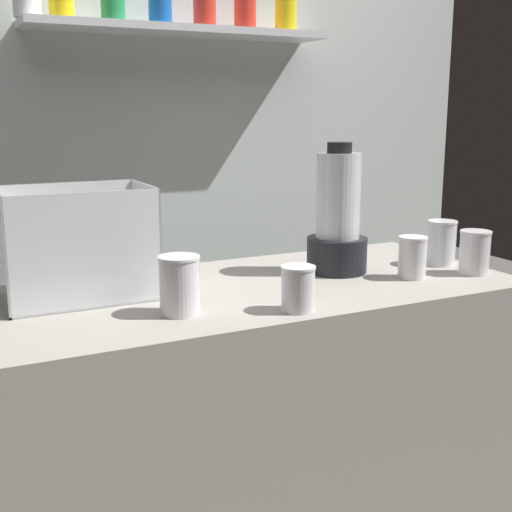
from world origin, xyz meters
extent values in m
cube|color=#9E998E|center=(0.00, 0.00, 0.45)|extent=(1.40, 0.64, 0.90)
cube|color=silver|center=(0.00, 0.77, 1.25)|extent=(2.60, 0.04, 2.50)
cube|color=silver|center=(0.05, 0.65, 1.61)|extent=(1.03, 0.20, 0.02)
cylinder|color=yellow|center=(-0.34, 0.65, 1.68)|extent=(0.08, 0.08, 0.11)
cylinder|color=#268C4C|center=(-0.19, 0.63, 1.68)|extent=(0.08, 0.08, 0.11)
cylinder|color=#1959B2|center=(-0.03, 0.63, 1.68)|extent=(0.08, 0.08, 0.11)
cylinder|color=red|center=(0.12, 0.63, 1.68)|extent=(0.08, 0.08, 0.11)
cylinder|color=red|center=(0.28, 0.64, 1.68)|extent=(0.08, 0.08, 0.11)
cylinder|color=yellow|center=(0.43, 0.63, 1.68)|extent=(0.08, 0.08, 0.11)
cube|color=white|center=(-0.45, 0.09, 0.90)|extent=(0.36, 0.24, 0.01)
cube|color=white|center=(-0.45, -0.03, 1.04)|extent=(0.36, 0.01, 0.28)
cube|color=white|center=(-0.45, 0.20, 1.04)|extent=(0.36, 0.01, 0.28)
cube|color=white|center=(-0.62, 0.09, 1.04)|extent=(0.01, 0.24, 0.28)
cube|color=white|center=(-0.27, 0.09, 1.04)|extent=(0.01, 0.24, 0.28)
cone|color=orange|center=(-0.45, 0.12, 0.92)|extent=(0.12, 0.13, 0.03)
cone|color=orange|center=(-0.38, 0.10, 0.93)|extent=(0.16, 0.08, 0.04)
cone|color=orange|center=(-0.51, 0.08, 0.92)|extent=(0.15, 0.17, 0.03)
cone|color=orange|center=(-0.47, 0.09, 0.92)|extent=(0.07, 0.20, 0.03)
cone|color=orange|center=(-0.49, 0.10, 0.95)|extent=(0.16, 0.05, 0.03)
cone|color=orange|center=(-0.49, 0.09, 0.95)|extent=(0.10, 0.18, 0.03)
cone|color=orange|center=(-0.50, 0.10, 0.95)|extent=(0.12, 0.15, 0.03)
cone|color=orange|center=(-0.48, 0.09, 0.95)|extent=(0.04, 0.18, 0.03)
cylinder|color=black|center=(0.28, 0.04, 0.95)|extent=(0.17, 0.17, 0.10)
cylinder|color=silver|center=(0.28, 0.04, 1.12)|extent=(0.13, 0.13, 0.24)
cylinder|color=yellow|center=(0.28, 0.04, 1.02)|extent=(0.11, 0.11, 0.04)
cylinder|color=black|center=(0.28, 0.04, 1.25)|extent=(0.07, 0.07, 0.03)
cylinder|color=white|center=(-0.27, -0.15, 0.96)|extent=(0.09, 0.09, 0.13)
cylinder|color=red|center=(-0.27, -0.15, 0.95)|extent=(0.08, 0.08, 0.10)
cylinder|color=white|center=(-0.27, -0.15, 1.03)|extent=(0.10, 0.10, 0.01)
cylinder|color=white|center=(-0.01, -0.25, 0.95)|extent=(0.08, 0.08, 0.10)
cylinder|color=red|center=(-0.01, -0.25, 0.93)|extent=(0.07, 0.07, 0.06)
cylinder|color=white|center=(-0.01, -0.25, 1.00)|extent=(0.08, 0.08, 0.01)
cylinder|color=white|center=(0.42, -0.12, 0.96)|extent=(0.08, 0.08, 0.11)
cylinder|color=maroon|center=(0.42, -0.12, 0.95)|extent=(0.07, 0.07, 0.09)
cylinder|color=white|center=(0.42, -0.12, 1.01)|extent=(0.08, 0.08, 0.01)
cylinder|color=white|center=(0.61, -0.03, 0.96)|extent=(0.08, 0.08, 0.13)
cylinder|color=maroon|center=(0.61, -0.03, 0.95)|extent=(0.08, 0.08, 0.10)
cylinder|color=white|center=(0.61, -0.03, 1.03)|extent=(0.09, 0.09, 0.01)
cylinder|color=white|center=(0.61, -0.16, 0.96)|extent=(0.08, 0.08, 0.12)
cylinder|color=yellow|center=(0.61, -0.16, 0.95)|extent=(0.08, 0.08, 0.10)
cylinder|color=white|center=(0.61, -0.16, 1.02)|extent=(0.09, 0.09, 0.01)
camera|label=1|loc=(-0.76, -1.54, 1.36)|focal=46.91mm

